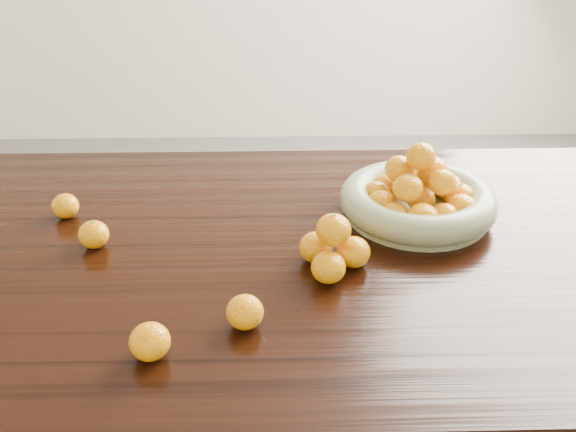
{
  "coord_description": "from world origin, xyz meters",
  "views": [
    {
      "loc": [
        -0.04,
        -1.13,
        1.44
      ],
      "look_at": [
        -0.01,
        -0.02,
        0.83
      ],
      "focal_mm": 40.0,
      "sensor_mm": 36.0,
      "label": 1
    }
  ],
  "objects_px": {
    "fruit_bowl": "(418,199)",
    "loose_orange_0": "(94,235)",
    "dining_table": "(292,281)",
    "orange_pyramid": "(333,249)"
  },
  "relations": [
    {
      "from": "dining_table",
      "to": "loose_orange_0",
      "type": "relative_size",
      "value": 32.31
    },
    {
      "from": "fruit_bowl",
      "to": "orange_pyramid",
      "type": "relative_size",
      "value": 2.49
    },
    {
      "from": "orange_pyramid",
      "to": "loose_orange_0",
      "type": "relative_size",
      "value": 2.23
    },
    {
      "from": "fruit_bowl",
      "to": "loose_orange_0",
      "type": "distance_m",
      "value": 0.69
    },
    {
      "from": "dining_table",
      "to": "fruit_bowl",
      "type": "height_order",
      "value": "fruit_bowl"
    },
    {
      "from": "dining_table",
      "to": "loose_orange_0",
      "type": "bearing_deg",
      "value": 179.26
    },
    {
      "from": "orange_pyramid",
      "to": "fruit_bowl",
      "type": "bearing_deg",
      "value": 45.2
    },
    {
      "from": "dining_table",
      "to": "fruit_bowl",
      "type": "xyz_separation_m",
      "value": [
        0.28,
        0.12,
        0.13
      ]
    },
    {
      "from": "fruit_bowl",
      "to": "loose_orange_0",
      "type": "bearing_deg",
      "value": -170.57
    },
    {
      "from": "dining_table",
      "to": "fruit_bowl",
      "type": "bearing_deg",
      "value": 22.92
    }
  ]
}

